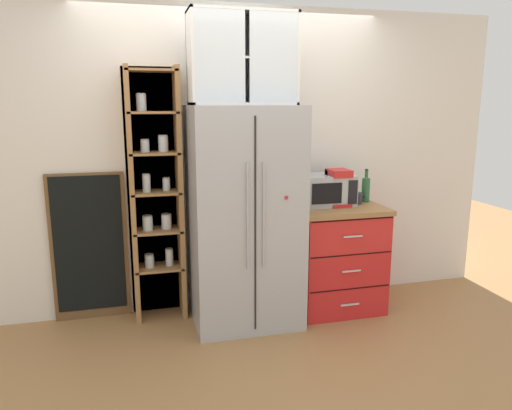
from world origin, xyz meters
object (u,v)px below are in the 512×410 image
mug_charcoal (357,198)px  chalkboard_menu (89,247)px  bottle_amber (334,192)px  bottle_green (366,187)px  coffee_maker (337,187)px  refrigerator (244,216)px  mug_sage (334,199)px  microwave (326,190)px

mug_charcoal → chalkboard_menu: (-2.24, 0.26, -0.34)m
chalkboard_menu → bottle_amber: bearing=-6.2°
bottle_green → chalkboard_menu: size_ratio=0.24×
bottle_amber → chalkboard_menu: bearing=173.8°
bottle_green → bottle_amber: bottle_green is taller
coffee_maker → bottle_amber: bearing=90.0°
refrigerator → mug_sage: size_ratio=15.32×
bottle_green → chalkboard_menu: bearing=174.9°
refrigerator → microwave: size_ratio=3.96×
chalkboard_menu → bottle_green: bearing=-5.1°
coffee_maker → bottle_green: 0.32m
microwave → chalkboard_menu: (-1.96, 0.24, -0.42)m
coffee_maker → refrigerator: bearing=-176.6°
mug_sage → bottle_amber: bearing=-110.8°
mug_sage → bottle_amber: bottle_amber is taller
refrigerator → microwave: 0.76m
refrigerator → bottle_green: bearing=6.3°
chalkboard_menu → refrigerator: bearing=-15.4°
mug_sage → bottle_amber: (-0.00, -0.01, 0.06)m
mug_charcoal → bottle_amber: bearing=169.6°
microwave → mug_sage: bearing=17.1°
coffee_maker → mug_charcoal: coffee_maker is taller
microwave → mug_sage: (0.08, 0.03, -0.09)m
microwave → bottle_green: bottle_green is taller
refrigerator → coffee_maker: size_ratio=5.63×
refrigerator → mug_sage: (0.82, 0.12, 0.08)m
mug_charcoal → bottle_green: (0.10, 0.05, 0.08)m
bottle_green → coffee_maker: bearing=-166.3°
bottle_green → bottle_amber: (-0.31, -0.01, -0.02)m
coffee_maker → mug_sage: 0.13m
refrigerator → bottle_green: size_ratio=6.02×
bottle_amber → coffee_maker: bearing=-90.0°
mug_sage → bottle_amber: 0.06m
coffee_maker → chalkboard_menu: 2.11m
microwave → chalkboard_menu: size_ratio=0.36×
coffee_maker → bottle_green: coffee_maker is taller
mug_sage → bottle_green: bottle_green is taller
microwave → chalkboard_menu: 2.02m
refrigerator → mug_charcoal: (1.02, 0.07, 0.08)m
bottle_amber → mug_charcoal: bearing=-10.4°
microwave → mug_charcoal: size_ratio=3.53×
microwave → coffee_maker: 0.10m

